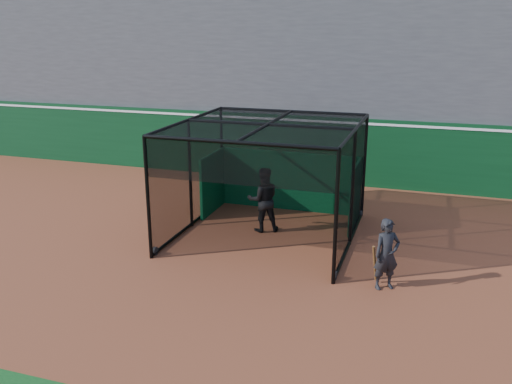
% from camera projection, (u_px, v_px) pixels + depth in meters
% --- Properties ---
extents(ground, '(120.00, 120.00, 0.00)m').
position_uv_depth(ground, '(219.00, 268.00, 13.29)').
color(ground, brown).
rests_on(ground, ground).
extents(outfield_wall, '(50.00, 0.50, 2.50)m').
position_uv_depth(outfield_wall, '(301.00, 147.00, 20.65)').
color(outfield_wall, '#0A3818').
rests_on(outfield_wall, ground).
extents(grandstand, '(50.00, 7.85, 8.95)m').
position_uv_depth(grandstand, '(323.00, 56.00, 23.15)').
color(grandstand, '#4C4C4F').
rests_on(grandstand, ground).
extents(batting_cage, '(4.78, 5.08, 3.16)m').
position_uv_depth(batting_cage, '(268.00, 181.00, 14.99)').
color(batting_cage, black).
rests_on(batting_cage, ground).
extents(batter, '(1.13, 1.04, 1.88)m').
position_uv_depth(batter, '(263.00, 200.00, 15.48)').
color(batter, black).
rests_on(batter, ground).
extents(on_deck_player, '(0.72, 0.66, 1.64)m').
position_uv_depth(on_deck_player, '(387.00, 254.00, 12.03)').
color(on_deck_player, black).
rests_on(on_deck_player, ground).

